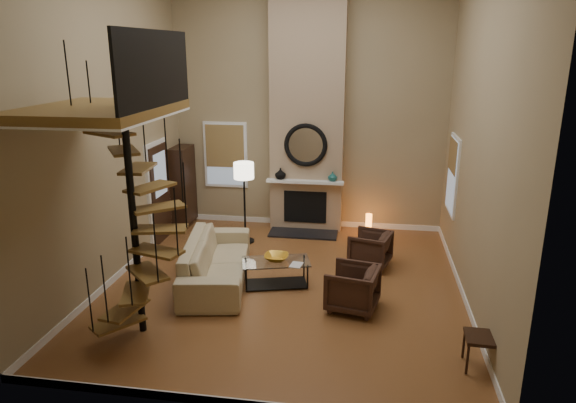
% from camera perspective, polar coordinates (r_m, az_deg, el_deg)
% --- Properties ---
extents(ground, '(6.00, 6.50, 0.01)m').
position_cam_1_polar(ground, '(9.12, -0.40, -9.21)').
color(ground, '#996131').
rests_on(ground, ground).
extents(back_wall, '(6.00, 0.02, 5.50)m').
position_cam_1_polar(back_wall, '(11.49, 2.25, 10.52)').
color(back_wall, '#9A8763').
rests_on(back_wall, ground).
extents(front_wall, '(6.00, 0.02, 5.50)m').
position_cam_1_polar(front_wall, '(5.17, -6.31, 2.93)').
color(front_wall, '#9A8763').
rests_on(front_wall, ground).
extents(left_wall, '(0.02, 6.50, 5.50)m').
position_cam_1_polar(left_wall, '(9.27, -19.26, 8.15)').
color(left_wall, '#9A8763').
rests_on(left_wall, ground).
extents(right_wall, '(0.02, 6.50, 5.50)m').
position_cam_1_polar(right_wall, '(8.35, 20.49, 7.20)').
color(right_wall, '#9A8763').
rests_on(right_wall, ground).
extents(baseboard_back, '(6.00, 0.02, 0.12)m').
position_cam_1_polar(baseboard_back, '(12.06, 2.10, -2.30)').
color(baseboard_back, white).
rests_on(baseboard_back, ground).
extents(baseboard_front, '(6.00, 0.02, 0.12)m').
position_cam_1_polar(baseboard_front, '(6.37, -5.47, -21.26)').
color(baseboard_front, white).
rests_on(baseboard_front, ground).
extents(baseboard_left, '(0.02, 6.50, 0.12)m').
position_cam_1_polar(baseboard_left, '(9.98, -17.74, -7.28)').
color(baseboard_left, white).
rests_on(baseboard_left, ground).
extents(baseboard_right, '(0.02, 6.50, 0.12)m').
position_cam_1_polar(baseboard_right, '(9.14, 18.72, -9.64)').
color(baseboard_right, white).
rests_on(baseboard_right, ground).
extents(chimney_breast, '(1.60, 0.38, 5.50)m').
position_cam_1_polar(chimney_breast, '(11.30, 2.13, 10.42)').
color(chimney_breast, '#9C8265').
rests_on(chimney_breast, ground).
extents(hearth, '(1.50, 0.60, 0.04)m').
position_cam_1_polar(hearth, '(11.45, 1.69, -3.56)').
color(hearth, black).
rests_on(hearth, ground).
extents(firebox, '(0.95, 0.02, 0.72)m').
position_cam_1_polar(firebox, '(11.55, 1.90, -0.60)').
color(firebox, black).
rests_on(firebox, chimney_breast).
extents(mantel, '(1.70, 0.18, 0.06)m').
position_cam_1_polar(mantel, '(11.31, 1.88, 2.19)').
color(mantel, white).
rests_on(mantel, chimney_breast).
extents(mirror_frame, '(0.94, 0.10, 0.94)m').
position_cam_1_polar(mirror_frame, '(11.20, 1.95, 6.23)').
color(mirror_frame, black).
rests_on(mirror_frame, chimney_breast).
extents(mirror_disc, '(0.80, 0.01, 0.80)m').
position_cam_1_polar(mirror_disc, '(11.21, 1.96, 6.24)').
color(mirror_disc, white).
rests_on(mirror_disc, chimney_breast).
extents(vase_left, '(0.24, 0.24, 0.25)m').
position_cam_1_polar(vase_left, '(11.39, -0.84, 3.09)').
color(vase_left, black).
rests_on(vase_left, mantel).
extents(vase_right, '(0.20, 0.20, 0.21)m').
position_cam_1_polar(vase_right, '(11.27, 4.94, 2.78)').
color(vase_right, '#185452').
rests_on(vase_right, mantel).
extents(window_back, '(1.02, 0.06, 1.52)m').
position_cam_1_polar(window_back, '(12.00, -6.91, 5.22)').
color(window_back, white).
rests_on(window_back, back_wall).
extents(window_right, '(0.06, 1.02, 1.52)m').
position_cam_1_polar(window_right, '(10.49, 17.70, 2.93)').
color(window_right, white).
rests_on(window_right, right_wall).
extents(entry_door, '(0.10, 1.05, 2.16)m').
position_cam_1_polar(entry_door, '(11.17, -13.99, 0.97)').
color(entry_door, white).
rests_on(entry_door, ground).
extents(loft, '(1.70, 2.20, 1.09)m').
position_cam_1_polar(loft, '(7.19, -19.49, 9.85)').
color(loft, brown).
rests_on(loft, left_wall).
extents(spiral_stair, '(1.47, 1.47, 4.06)m').
position_cam_1_polar(spiral_stair, '(7.37, -16.58, -1.34)').
color(spiral_stair, black).
rests_on(spiral_stair, ground).
extents(hutch, '(0.37, 0.79, 1.77)m').
position_cam_1_polar(hutch, '(12.06, -11.52, 1.79)').
color(hutch, black).
rests_on(hutch, ground).
extents(sofa, '(1.43, 2.72, 0.75)m').
position_cam_1_polar(sofa, '(9.21, -7.96, -6.37)').
color(sofa, tan).
rests_on(sofa, ground).
extents(armchair_near, '(0.88, 0.87, 0.65)m').
position_cam_1_polar(armchair_near, '(9.82, 9.42, -5.21)').
color(armchair_near, '#3B241B').
rests_on(armchair_near, ground).
extents(armchair_far, '(0.90, 0.89, 0.70)m').
position_cam_1_polar(armchair_far, '(8.25, 7.61, -9.52)').
color(armchair_far, '#3B241B').
rests_on(armchair_far, ground).
extents(coffee_table, '(1.26, 0.86, 0.44)m').
position_cam_1_polar(coffee_table, '(9.00, -1.33, -7.54)').
color(coffee_table, silver).
rests_on(coffee_table, ground).
extents(bowl, '(0.42, 0.42, 0.10)m').
position_cam_1_polar(bowl, '(8.96, -1.29, -6.17)').
color(bowl, gold).
rests_on(bowl, coffee_table).
extents(book, '(0.23, 0.28, 0.03)m').
position_cam_1_polar(book, '(8.74, 0.76, -7.02)').
color(book, gray).
rests_on(book, coffee_table).
extents(floor_lamp, '(0.42, 0.42, 1.72)m').
position_cam_1_polar(floor_lamp, '(10.67, -4.88, 2.70)').
color(floor_lamp, black).
rests_on(floor_lamp, ground).
extents(accent_lamp, '(0.14, 0.14, 0.49)m').
position_cam_1_polar(accent_lamp, '(11.44, 8.87, -2.55)').
color(accent_lamp, orange).
rests_on(accent_lamp, ground).
extents(side_chair, '(0.44, 0.43, 0.93)m').
position_cam_1_polar(side_chair, '(7.18, 21.39, -13.28)').
color(side_chair, black).
rests_on(side_chair, ground).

